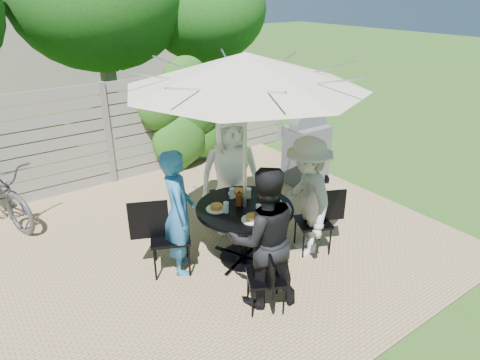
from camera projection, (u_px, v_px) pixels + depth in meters
backyard_envelope at (13, 13)px, 12.28m from camera, size 60.00×60.00×5.00m
patio_table at (245, 223)px, 5.46m from camera, size 1.58×1.58×0.80m
umbrella at (245, 70)px, 4.67m from camera, size 3.59×3.59×2.67m
chair_back at (229, 206)px, 6.42m from camera, size 0.59×0.76×0.99m
person_back at (230, 174)px, 6.06m from camera, size 1.02×0.85×1.78m
chair_left at (170, 250)px, 5.36m from camera, size 0.76×0.64×1.00m
person_left at (178, 213)px, 5.18m from camera, size 0.58×0.69×1.62m
chair_front at (266, 290)px, 4.74m from camera, size 0.54×0.62×0.82m
person_front at (264, 238)px, 4.61m from camera, size 0.99×0.89×1.66m
chair_right at (313, 233)px, 5.79m from camera, size 0.67×0.57×0.89m
person_right at (307, 198)px, 5.53m from camera, size 0.96×1.21×1.64m
plate_back at (238, 192)px, 5.67m from camera, size 0.26×0.26×0.06m
plate_left at (216, 208)px, 5.27m from camera, size 0.26×0.26×0.06m
plate_front at (252, 218)px, 5.03m from camera, size 0.26×0.26×0.06m
plate_right at (272, 201)px, 5.43m from camera, size 0.26×0.26×0.06m
glass_back at (232, 193)px, 5.54m from camera, size 0.07×0.07×0.14m
glass_left at (226, 207)px, 5.18m from camera, size 0.07×0.07×0.14m
glass_front at (258, 210)px, 5.13m from camera, size 0.07×0.07×0.14m
glass_right at (262, 195)px, 5.48m from camera, size 0.07×0.07×0.14m
syrup_jug at (239, 199)px, 5.36m from camera, size 0.09×0.09×0.16m
coffee_cup at (248, 194)px, 5.55m from camera, size 0.08×0.08×0.12m
bbq_grill at (306, 149)px, 7.65m from camera, size 0.71×0.54×1.43m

